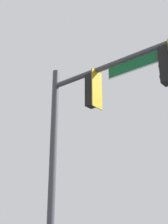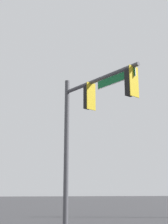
% 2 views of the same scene
% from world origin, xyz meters
% --- Properties ---
extents(signal_pole_near, '(4.73, 1.37, 7.14)m').
position_xyz_m(signal_pole_near, '(-6.98, -5.96, 4.96)').
color(signal_pole_near, '#47474C').
rests_on(signal_pole_near, ground_plane).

